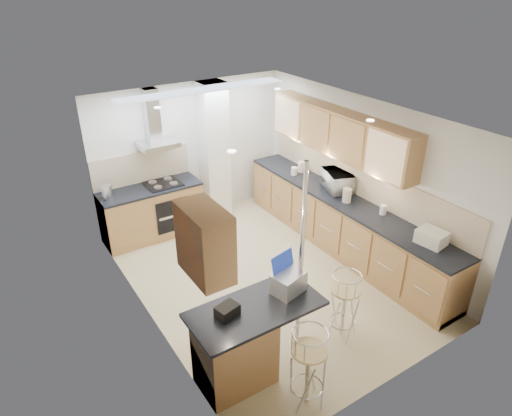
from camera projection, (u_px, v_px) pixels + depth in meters
ground at (266, 277)px, 6.95m from camera, size 4.80×4.80×0.00m
room_shell at (271, 171)px, 6.67m from camera, size 3.64×4.84×2.51m
right_counter at (342, 224)px, 7.46m from camera, size 0.63×4.40×0.92m
back_counter at (152, 212)px, 7.84m from camera, size 1.70×0.63×0.92m
peninsula at (256, 340)px, 5.11m from camera, size 1.47×0.72×0.94m
microwave at (338, 181)px, 7.49m from camera, size 0.55×0.67×0.32m
laptop at (288, 283)px, 5.08m from camera, size 0.40×0.34×0.24m
bag at (227, 311)px, 4.75m from camera, size 0.27×0.22×0.13m
bar_stool_near at (308, 368)px, 4.73m from camera, size 0.41×0.41×0.98m
bar_stool_end at (344, 306)px, 5.64m from camera, size 0.54×0.54×0.94m
jar_a at (301, 167)px, 8.18m from camera, size 0.15×0.15×0.19m
jar_b at (294, 171)px, 8.07m from camera, size 0.14×0.14×0.14m
jar_c at (347, 195)px, 7.11m from camera, size 0.18×0.18×0.22m
jar_d at (383, 210)px, 6.77m from camera, size 0.13×0.13×0.15m
bread_bin at (432, 237)px, 6.03m from camera, size 0.33×0.40×0.19m
kettle at (107, 192)px, 7.22m from camera, size 0.16×0.16×0.23m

